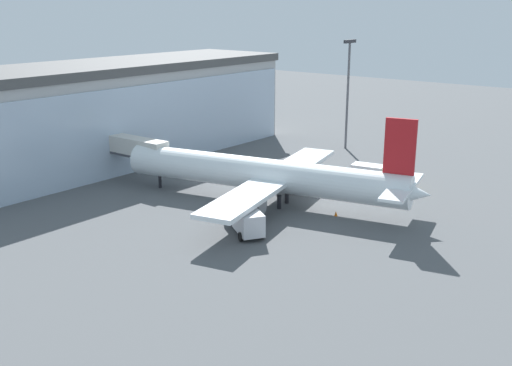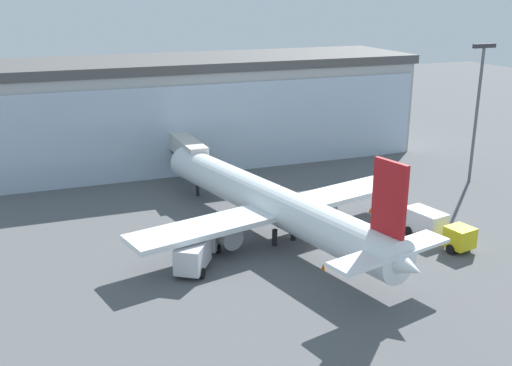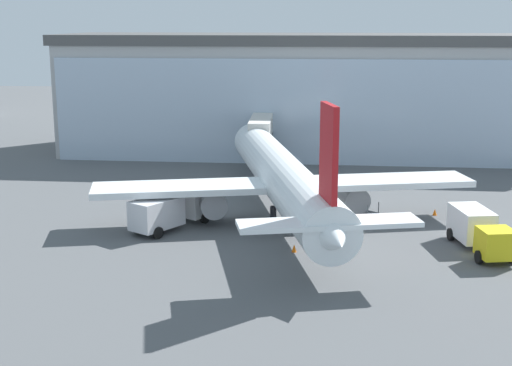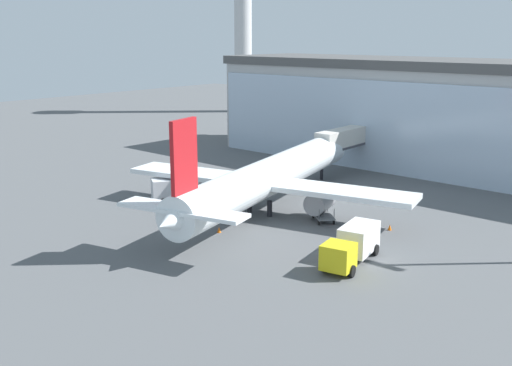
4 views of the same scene
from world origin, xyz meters
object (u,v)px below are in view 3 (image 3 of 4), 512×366
at_px(airplane, 283,178).
at_px(safety_cone_wingtip, 435,212).
at_px(jet_bridge, 262,128).
at_px(baggage_cart, 362,213).
at_px(catering_truck, 169,211).
at_px(safety_cone_nose, 294,248).
at_px(fuel_truck, 479,230).

height_order(airplane, safety_cone_wingtip, airplane).
bearing_deg(jet_bridge, baggage_cart, -155.49).
distance_m(jet_bridge, baggage_cart, 22.43).
bearing_deg(catering_truck, airplane, -33.60).
distance_m(jet_bridge, airplane, 20.52).
xyz_separation_m(baggage_cart, safety_cone_nose, (-5.27, -8.88, -0.23)).
relative_size(baggage_cart, safety_cone_wingtip, 5.74).
height_order(fuel_truck, safety_cone_nose, fuel_truck).
height_order(jet_bridge, safety_cone_wingtip, jet_bridge).
bearing_deg(fuel_truck, catering_truck, -108.57).
bearing_deg(baggage_cart, safety_cone_nose, 100.66).
bearing_deg(safety_cone_wingtip, airplane, -171.06).
bearing_deg(safety_cone_wingtip, baggage_cart, -164.99).
bearing_deg(safety_cone_wingtip, catering_truck, -165.17).
bearing_deg(jet_bridge, safety_cone_nose, -172.64).
distance_m(airplane, safety_cone_nose, 9.17).
relative_size(airplane, baggage_cart, 11.82).
relative_size(fuel_truck, baggage_cart, 2.40).
relative_size(baggage_cart, safety_cone_nose, 5.74).
xyz_separation_m(catering_truck, baggage_cart, (15.03, 3.96, -0.97)).
xyz_separation_m(airplane, catering_truck, (-8.59, -3.63, -1.92)).
bearing_deg(airplane, safety_cone_wingtip, -93.80).
distance_m(fuel_truck, baggage_cart, 10.66).
bearing_deg(jet_bridge, airplane, -172.39).
height_order(baggage_cart, safety_cone_wingtip, baggage_cart).
relative_size(safety_cone_nose, safety_cone_wingtip, 1.00).
bearing_deg(baggage_cart, catering_truck, 56.10).
bearing_deg(fuel_truck, safety_cone_wingtip, 179.42).
relative_size(jet_bridge, safety_cone_wingtip, 23.39).
relative_size(jet_bridge, baggage_cart, 4.07).
bearing_deg(airplane, catering_truck, 100.15).
bearing_deg(safety_cone_nose, airplane, 97.83).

